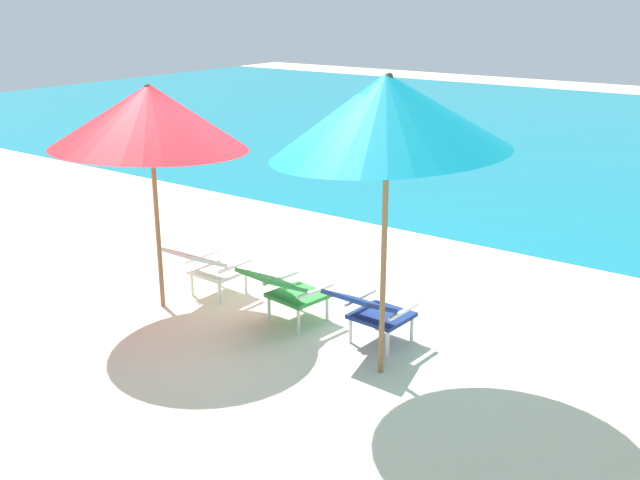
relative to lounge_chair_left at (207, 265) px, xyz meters
The scene contains 7 objects.
ground_plane 4.43m from the lounge_chair_left, 75.49° to the left, with size 40.00×40.00×0.00m, color beige.
ocean_band 12.58m from the lounge_chair_left, 84.96° to the left, with size 40.00×18.00×0.01m, color teal.
lounge_chair_left is the anchor object (origin of this frame).
lounge_chair_center 1.14m from the lounge_chair_left, ahead, with size 0.65×0.94×0.68m.
lounge_chair_right 2.12m from the lounge_chair_left, ahead, with size 0.59×0.91×0.68m.
beach_umbrella_left 1.75m from the lounge_chair_left, 121.18° to the right, with size 2.41×2.43×2.45m.
beach_umbrella_right 3.14m from the lounge_chair_left, ahead, with size 2.57×2.54×2.73m.
Camera 1 is at (4.46, -5.80, 3.26)m, focal length 41.84 mm.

